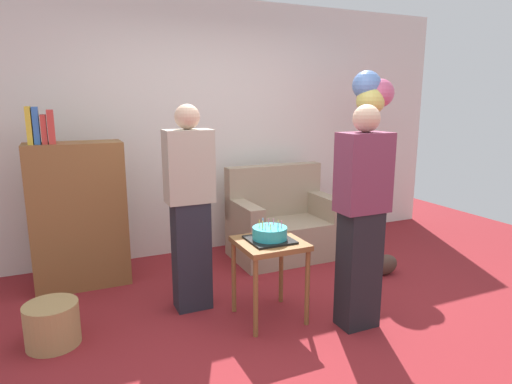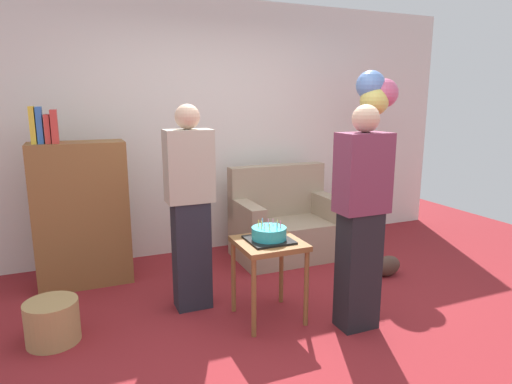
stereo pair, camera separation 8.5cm
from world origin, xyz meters
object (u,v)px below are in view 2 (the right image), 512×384
side_table (269,253)px  birthday_cake (269,234)px  wicker_basket (52,322)px  couch (285,225)px  handbag (387,266)px  bookshelf (81,212)px  person_blowing_candles (190,207)px  person_holding_cake (361,219)px  balloon_bunch (376,93)px

side_table → birthday_cake: 0.15m
wicker_basket → birthday_cake: bearing=-10.0°
couch → side_table: size_ratio=1.76×
couch → handbag: bearing=-54.5°
couch → wicker_basket: bearing=-157.5°
bookshelf → person_blowing_candles: (0.79, -0.84, 0.16)m
person_holding_cake → wicker_basket: person_holding_cake is taller
birthday_cake → wicker_basket: 1.64m
handbag → balloon_bunch: bearing=68.1°
birthday_cake → handbag: bearing=12.7°
birthday_cake → handbag: birthday_cake is taller
side_table → person_blowing_candles: size_ratio=0.38×
couch → birthday_cake: 1.46m
couch → birthday_cake: couch is taller
person_blowing_candles → handbag: person_blowing_candles is taller
side_table → handbag: size_ratio=2.23×
side_table → balloon_bunch: (1.65, 0.95, 1.20)m
birthday_cake → balloon_bunch: 2.18m
couch → person_blowing_candles: bearing=-147.3°
couch → person_blowing_candles: size_ratio=0.67×
bookshelf → wicker_basket: bookshelf is taller
couch → person_blowing_candles: 1.55m
person_holding_cake → handbag: bearing=-150.9°
couch → birthday_cake: size_ratio=3.44×
birthday_cake → person_blowing_candles: 0.66m
couch → balloon_bunch: bearing=-16.1°
person_blowing_candles → person_holding_cake: same height
couch → bookshelf: (-2.02, 0.05, 0.33)m
person_blowing_candles → birthday_cake: bearing=-41.7°
bookshelf → handbag: size_ratio=5.74×
bookshelf → birthday_cake: bearing=-44.7°
bookshelf → person_holding_cake: person_holding_cake is taller
bookshelf → balloon_bunch: 3.12m
side_table → person_blowing_candles: person_blowing_candles is taller
person_holding_cake → person_blowing_candles: bearing=-47.1°
bookshelf → handbag: 2.89m
side_table → wicker_basket: bearing=170.0°
handbag → balloon_bunch: balloon_bunch is taller
side_table → birthday_cake: (0.00, -0.00, 0.15)m
person_holding_cake → bookshelf: bearing=-51.6°
birthday_cake → wicker_basket: (-1.53, 0.27, -0.52)m
birthday_cake → person_blowing_candles: (-0.49, 0.42, 0.16)m
person_blowing_candles → handbag: (1.88, -0.11, -0.73)m
person_blowing_candles → balloon_bunch: size_ratio=0.83×
bookshelf → person_blowing_candles: 1.16m
couch → bookshelf: size_ratio=0.68×
couch → person_blowing_candles: person_blowing_candles is taller
birthday_cake → person_holding_cake: 0.68m
person_holding_cake → balloon_bunch: 1.94m
side_table → person_holding_cake: bearing=-33.8°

